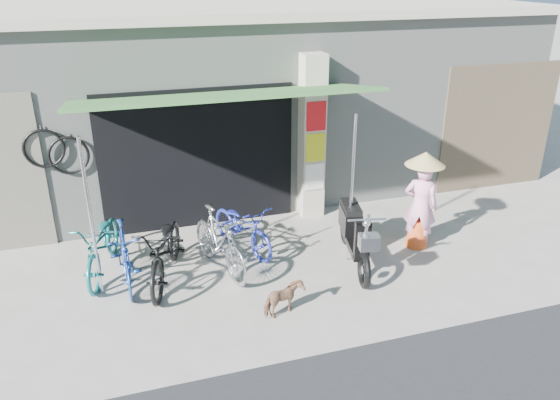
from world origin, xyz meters
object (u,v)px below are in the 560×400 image
object	(u,v)px
bike_navy	(243,226)
nun	(421,200)
bike_teal	(103,245)
bike_blue	(125,256)
moped	(354,234)
bike_black	(166,250)
street_dog	(284,299)
bike_silver	(219,241)

from	to	relation	value
bike_navy	nun	distance (m)	2.96
nun	bike_teal	bearing A→B (deg)	27.55
bike_teal	bike_blue	distance (m)	0.53
moped	bike_teal	bearing A→B (deg)	179.74
bike_black	bike_blue	bearing A→B (deg)	-168.79
nun	bike_blue	bearing A→B (deg)	32.31
bike_teal	nun	bearing A→B (deg)	6.12
bike_navy	moped	distance (m)	1.83
bike_blue	moped	distance (m)	3.50
moped	nun	distance (m)	1.32
street_dog	bike_teal	bearing A→B (deg)	29.33
bike_silver	moped	bearing A→B (deg)	-25.67
street_dog	nun	distance (m)	3.08
bike_blue	bike_black	world-z (taller)	bike_black
bike_blue	bike_navy	distance (m)	1.97
street_dog	moped	size ratio (longest dim) A/B	0.30
street_dog	moped	xyz separation A→B (m)	(1.50, 1.04, 0.26)
bike_teal	moped	bearing A→B (deg)	0.94
nun	moped	bearing A→B (deg)	43.48
bike_teal	bike_silver	xyz separation A→B (m)	(1.70, -0.47, 0.03)
street_dog	moped	bearing A→B (deg)	-76.14
bike_blue	bike_navy	bearing A→B (deg)	13.77
bike_blue	street_dog	world-z (taller)	bike_blue
bike_silver	moped	size ratio (longest dim) A/B	0.88
bike_blue	bike_navy	size ratio (longest dim) A/B	0.97
bike_navy	street_dog	xyz separation A→B (m)	(0.07, -1.98, -0.18)
bike_black	street_dog	size ratio (longest dim) A/B	3.31
bike_navy	moped	size ratio (longest dim) A/B	0.84
bike_silver	moped	xyz separation A→B (m)	(2.07, -0.38, -0.00)
bike_blue	nun	xyz separation A→B (m)	(4.73, -0.22, 0.37)
moped	bike_navy	bearing A→B (deg)	161.55
bike_black	moped	distance (m)	2.90
bike_silver	nun	world-z (taller)	nun
bike_silver	bike_navy	size ratio (longest dim) A/B	1.05
bike_teal	bike_navy	distance (m)	2.20
bike_black	bike_silver	world-z (taller)	bike_silver
bike_blue	moped	xyz separation A→B (m)	(3.47, -0.41, 0.03)
bike_blue	street_dog	size ratio (longest dim) A/B	2.68
moped	nun	xyz separation A→B (m)	(1.26, 0.19, 0.33)
street_dog	moped	world-z (taller)	moped
bike_teal	bike_navy	xyz separation A→B (m)	(2.20, 0.09, -0.06)
bike_silver	bike_blue	bearing A→B (deg)	163.40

